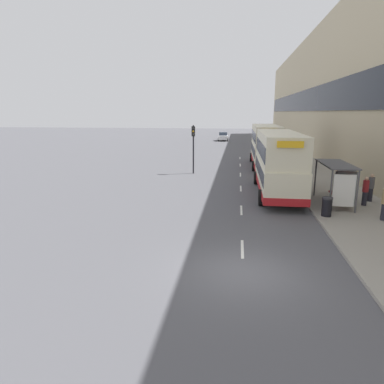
{
  "coord_description": "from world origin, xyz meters",
  "views": [
    {
      "loc": [
        -0.32,
        -11.51,
        5.65
      ],
      "look_at": [
        -4.29,
        18.23,
        -1.39
      ],
      "focal_mm": 32.0,
      "sensor_mm": 36.0,
      "label": 1
    }
  ],
  "objects_px": {
    "double_decker_bus_ahead": "(265,145)",
    "car_0": "(223,136)",
    "pedestrian_3": "(337,181)",
    "litter_bin": "(327,207)",
    "traffic_light_far_kerb": "(193,141)",
    "pedestrian_2": "(365,191)",
    "pedestrian_at_shelter": "(371,187)",
    "bus_shelter": "(340,177)",
    "double_decker_bus_near": "(278,162)"
  },
  "relations": [
    {
      "from": "double_decker_bus_ahead",
      "to": "car_0",
      "type": "relative_size",
      "value": 2.37
    },
    {
      "from": "pedestrian_3",
      "to": "litter_bin",
      "type": "bearing_deg",
      "value": -109.6
    },
    {
      "from": "car_0",
      "to": "traffic_light_far_kerb",
      "type": "xyz_separation_m",
      "value": [
        -1.12,
        -38.2,
        2.18
      ]
    },
    {
      "from": "pedestrian_2",
      "to": "traffic_light_far_kerb",
      "type": "height_order",
      "value": "traffic_light_far_kerb"
    },
    {
      "from": "double_decker_bus_ahead",
      "to": "traffic_light_far_kerb",
      "type": "xyz_separation_m",
      "value": [
        -6.95,
        -5.29,
        0.74
      ]
    },
    {
      "from": "double_decker_bus_ahead",
      "to": "pedestrian_at_shelter",
      "type": "height_order",
      "value": "double_decker_bus_ahead"
    },
    {
      "from": "bus_shelter",
      "to": "pedestrian_3",
      "type": "xyz_separation_m",
      "value": [
        0.82,
        3.25,
        -0.85
      ]
    },
    {
      "from": "double_decker_bus_ahead",
      "to": "pedestrian_2",
      "type": "distance_m",
      "value": 16.36
    },
    {
      "from": "car_0",
      "to": "pedestrian_3",
      "type": "relative_size",
      "value": 2.54
    },
    {
      "from": "double_decker_bus_ahead",
      "to": "litter_bin",
      "type": "distance_m",
      "value": 18.37
    },
    {
      "from": "car_0",
      "to": "pedestrian_at_shelter",
      "type": "relative_size",
      "value": 2.5
    },
    {
      "from": "litter_bin",
      "to": "traffic_light_far_kerb",
      "type": "xyz_separation_m",
      "value": [
        -8.95,
        12.91,
        2.35
      ]
    },
    {
      "from": "double_decker_bus_ahead",
      "to": "car_0",
      "type": "distance_m",
      "value": 33.46
    },
    {
      "from": "car_0",
      "to": "pedestrian_2",
      "type": "xyz_separation_m",
      "value": [
        10.64,
        -48.51,
        0.19
      ]
    },
    {
      "from": "double_decker_bus_ahead",
      "to": "pedestrian_3",
      "type": "relative_size",
      "value": 6.01
    },
    {
      "from": "litter_bin",
      "to": "pedestrian_3",
      "type": "bearing_deg",
      "value": 70.4
    },
    {
      "from": "car_0",
      "to": "litter_bin",
      "type": "bearing_deg",
      "value": 98.71
    },
    {
      "from": "double_decker_bus_ahead",
      "to": "pedestrian_at_shelter",
      "type": "relative_size",
      "value": 5.9
    },
    {
      "from": "bus_shelter",
      "to": "pedestrian_3",
      "type": "distance_m",
      "value": 3.46
    },
    {
      "from": "double_decker_bus_near",
      "to": "car_0",
      "type": "relative_size",
      "value": 2.3
    },
    {
      "from": "bus_shelter",
      "to": "double_decker_bus_ahead",
      "type": "xyz_separation_m",
      "value": [
        -3.22,
        15.7,
        0.41
      ]
    },
    {
      "from": "litter_bin",
      "to": "car_0",
      "type": "bearing_deg",
      "value": 98.71
    },
    {
      "from": "pedestrian_2",
      "to": "double_decker_bus_ahead",
      "type": "bearing_deg",
      "value": 107.11
    },
    {
      "from": "pedestrian_at_shelter",
      "to": "car_0",
      "type": "bearing_deg",
      "value": 103.43
    },
    {
      "from": "double_decker_bus_near",
      "to": "litter_bin",
      "type": "distance_m",
      "value": 6.0
    },
    {
      "from": "pedestrian_at_shelter",
      "to": "litter_bin",
      "type": "xyz_separation_m",
      "value": [
        -3.5,
        -3.65,
        -0.37
      ]
    },
    {
      "from": "pedestrian_2",
      "to": "pedestrian_at_shelter",
      "type": "bearing_deg",
      "value": 56.71
    },
    {
      "from": "pedestrian_3",
      "to": "traffic_light_far_kerb",
      "type": "bearing_deg",
      "value": 146.92
    },
    {
      "from": "bus_shelter",
      "to": "pedestrian_2",
      "type": "distance_m",
      "value": 1.79
    },
    {
      "from": "pedestrian_at_shelter",
      "to": "double_decker_bus_near",
      "type": "bearing_deg",
      "value": 162.68
    },
    {
      "from": "bus_shelter",
      "to": "double_decker_bus_near",
      "type": "xyz_separation_m",
      "value": [
        -3.3,
        2.9,
        0.41
      ]
    },
    {
      "from": "bus_shelter",
      "to": "pedestrian_at_shelter",
      "type": "height_order",
      "value": "bus_shelter"
    },
    {
      "from": "double_decker_bus_near",
      "to": "pedestrian_2",
      "type": "xyz_separation_m",
      "value": [
        4.88,
        -2.79,
        -1.24
      ]
    },
    {
      "from": "pedestrian_at_shelter",
      "to": "pedestrian_2",
      "type": "bearing_deg",
      "value": -123.29
    },
    {
      "from": "bus_shelter",
      "to": "pedestrian_2",
      "type": "relative_size",
      "value": 2.38
    },
    {
      "from": "bus_shelter",
      "to": "litter_bin",
      "type": "relative_size",
      "value": 4.0
    },
    {
      "from": "pedestrian_2",
      "to": "pedestrian_3",
      "type": "relative_size",
      "value": 1.02
    },
    {
      "from": "pedestrian_3",
      "to": "double_decker_bus_near",
      "type": "bearing_deg",
      "value": -175.11
    },
    {
      "from": "bus_shelter",
      "to": "double_decker_bus_near",
      "type": "height_order",
      "value": "double_decker_bus_near"
    },
    {
      "from": "bus_shelter",
      "to": "double_decker_bus_near",
      "type": "relative_size",
      "value": 0.42
    },
    {
      "from": "double_decker_bus_near",
      "to": "double_decker_bus_ahead",
      "type": "height_order",
      "value": "same"
    },
    {
      "from": "pedestrian_3",
      "to": "litter_bin",
      "type": "xyz_separation_m",
      "value": [
        -2.04,
        -5.74,
        -0.35
      ]
    },
    {
      "from": "litter_bin",
      "to": "bus_shelter",
      "type": "bearing_deg",
      "value": 63.88
    },
    {
      "from": "double_decker_bus_ahead",
      "to": "pedestrian_2",
      "type": "height_order",
      "value": "double_decker_bus_ahead"
    },
    {
      "from": "double_decker_bus_near",
      "to": "pedestrian_3",
      "type": "xyz_separation_m",
      "value": [
        4.12,
        0.35,
        -1.26
      ]
    },
    {
      "from": "litter_bin",
      "to": "pedestrian_at_shelter",
      "type": "bearing_deg",
      "value": 46.26
    },
    {
      "from": "bus_shelter",
      "to": "litter_bin",
      "type": "bearing_deg",
      "value": -116.12
    },
    {
      "from": "car_0",
      "to": "litter_bin",
      "type": "xyz_separation_m",
      "value": [
        7.83,
        -51.1,
        -0.18
      ]
    },
    {
      "from": "pedestrian_2",
      "to": "pedestrian_3",
      "type": "xyz_separation_m",
      "value": [
        -0.76,
        3.15,
        -0.02
      ]
    },
    {
      "from": "double_decker_bus_near",
      "to": "pedestrian_at_shelter",
      "type": "relative_size",
      "value": 5.74
    }
  ]
}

